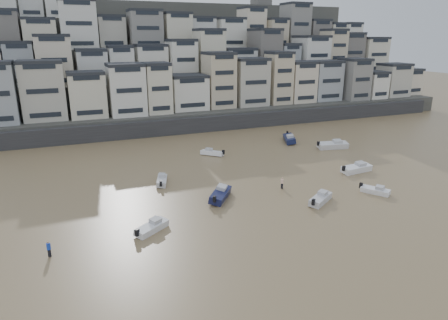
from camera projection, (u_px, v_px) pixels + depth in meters
name	position (u px, v px, depth m)	size (l,w,h in m)	color
ground	(324.00, 317.00, 31.73)	(400.00, 400.00, 0.00)	#93784F
harbor_wall	(193.00, 125.00, 92.30)	(140.00, 3.00, 3.50)	#38383A
hillside	(168.00, 64.00, 125.91)	(141.04, 66.00, 50.00)	#4C4C47
boat_i	(289.00, 138.00, 83.89)	(6.50, 2.13, 1.77)	#141B3F
boat_f	(162.00, 179.00, 60.20)	(4.75, 1.56, 1.30)	silver
boat_c	(220.00, 193.00, 54.43)	(6.01, 1.97, 1.64)	#141940
boat_b	(375.00, 190.00, 56.36)	(4.30, 1.41, 1.17)	white
boat_g	(333.00, 144.00, 78.81)	(6.54, 2.14, 1.78)	silver
boat_a	(321.00, 197.00, 53.34)	(5.21, 1.71, 1.42)	silver
boat_h	(212.00, 152.00, 74.54)	(4.75, 1.55, 1.29)	white
boat_d	(357.00, 167.00, 65.23)	(5.95, 1.95, 1.62)	white
boat_j	(152.00, 226.00, 45.36)	(4.80, 1.57, 1.31)	white
person_blue	(49.00, 249.00, 40.11)	(0.44, 0.44, 1.74)	blue
person_pink	(282.00, 183.00, 58.14)	(0.44, 0.44, 1.74)	beige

